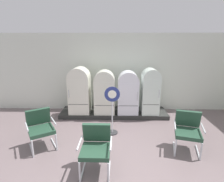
# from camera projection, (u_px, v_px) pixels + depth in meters

# --- Properties ---
(ground) EXTENTS (12.00, 10.00, 0.05)m
(ground) POSITION_uv_depth(u_px,v_px,m) (112.00, 174.00, 3.62)
(ground) COLOR #6E5E60
(back_wall) EXTENTS (11.76, 0.12, 2.88)m
(back_wall) POSITION_uv_depth(u_px,v_px,m) (114.00, 72.00, 6.75)
(back_wall) COLOR silver
(back_wall) RESTS_ON ground
(display_plinth) EXTENTS (3.79, 0.95, 0.14)m
(display_plinth) POSITION_uv_depth(u_px,v_px,m) (114.00, 113.00, 6.51)
(display_plinth) COLOR #2A2B29
(display_plinth) RESTS_ON ground
(refrigerator_0) EXTENTS (0.71, 0.71, 1.60)m
(refrigerator_0) POSITION_uv_depth(u_px,v_px,m) (80.00, 89.00, 6.20)
(refrigerator_0) COLOR silver
(refrigerator_0) RESTS_ON display_plinth
(refrigerator_1) EXTENTS (0.70, 0.61, 1.50)m
(refrigerator_1) POSITION_uv_depth(u_px,v_px,m) (105.00, 91.00, 6.15)
(refrigerator_1) COLOR silver
(refrigerator_1) RESTS_ON display_plinth
(refrigerator_2) EXTENTS (0.70, 0.64, 1.47)m
(refrigerator_2) POSITION_uv_depth(u_px,v_px,m) (128.00, 91.00, 6.15)
(refrigerator_2) COLOR white
(refrigerator_2) RESTS_ON display_plinth
(refrigerator_3) EXTENTS (0.59, 0.62, 1.56)m
(refrigerator_3) POSITION_uv_depth(u_px,v_px,m) (150.00, 90.00, 6.11)
(refrigerator_3) COLOR silver
(refrigerator_3) RESTS_ON display_plinth
(armchair_left) EXTENTS (0.85, 0.88, 0.95)m
(armchair_left) POSITION_uv_depth(u_px,v_px,m) (40.00, 126.00, 4.41)
(armchair_left) COLOR silver
(armchair_left) RESTS_ON ground
(armchair_right) EXTENTS (0.76, 0.80, 0.95)m
(armchair_right) POSITION_uv_depth(u_px,v_px,m) (188.00, 129.00, 4.28)
(armchair_right) COLOR silver
(armchair_right) RESTS_ON ground
(armchair_center) EXTENTS (0.65, 0.68, 0.95)m
(armchair_center) POSITION_uv_depth(u_px,v_px,m) (96.00, 146.00, 3.60)
(armchair_center) COLOR silver
(armchair_center) RESTS_ON ground
(sign_stand) EXTENTS (0.42, 0.32, 1.40)m
(sign_stand) POSITION_uv_depth(u_px,v_px,m) (112.00, 112.00, 5.02)
(sign_stand) COLOR #2D2D30
(sign_stand) RESTS_ON ground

